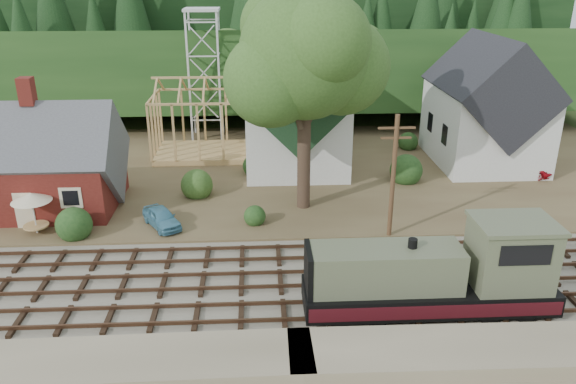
{
  "coord_description": "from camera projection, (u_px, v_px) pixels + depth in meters",
  "views": [
    {
      "loc": [
        -1.03,
        -26.02,
        15.86
      ],
      "look_at": [
        0.71,
        6.0,
        3.0
      ],
      "focal_mm": 35.0,
      "sensor_mm": 36.0,
      "label": 1
    }
  ],
  "objects": [
    {
      "name": "big_tree",
      "position": [
        307.0,
        63.0,
        35.72
      ],
      "size": [
        10.9,
        8.4,
        14.7
      ],
      "color": "#38281E",
      "rests_on": "village_flat"
    },
    {
      "name": "timber_frame",
      "position": [
        201.0,
        123.0,
        48.94
      ],
      "size": [
        8.2,
        6.2,
        6.99
      ],
      "color": "tan",
      "rests_on": "village_flat"
    },
    {
      "name": "farmhouse",
      "position": [
        486.0,
        109.0,
        46.77
      ],
      "size": [
        8.4,
        10.8,
        10.6
      ],
      "color": "silver",
      "rests_on": "village_flat"
    },
    {
      "name": "car_green",
      "position": [
        34.0,
        193.0,
        40.13
      ],
      "size": [
        3.57,
        1.44,
        1.15
      ],
      "primitive_type": "imported",
      "rotation": [
        0.0,
        0.0,
        1.64
      ],
      "color": "gray",
      "rests_on": "village_flat"
    },
    {
      "name": "ground",
      "position": [
        281.0,
        286.0,
        30.07
      ],
      "size": [
        140.0,
        140.0,
        0.0
      ],
      "primitive_type": "plane",
      "color": "#384C1E",
      "rests_on": "ground"
    },
    {
      "name": "hillside",
      "position": [
        266.0,
        106.0,
        68.99
      ],
      "size": [
        70.0,
        28.96,
        12.74
      ],
      "primitive_type": "cube",
      "rotation": [
        -0.17,
        0.0,
        0.0
      ],
      "color": "#1E3F19",
      "rests_on": "ground"
    },
    {
      "name": "church",
      "position": [
        295.0,
        106.0,
        46.48
      ],
      "size": [
        8.4,
        15.17,
        13.0
      ],
      "color": "silver",
      "rests_on": "village_flat"
    },
    {
      "name": "car_blue",
      "position": [
        162.0,
        217.0,
        36.04
      ],
      "size": [
        3.17,
        3.89,
        1.25
      ],
      "primitive_type": "imported",
      "rotation": [
        0.0,
        0.0,
        0.55
      ],
      "color": "#5295B0",
      "rests_on": "village_flat"
    },
    {
      "name": "lattice_tower",
      "position": [
        203.0,
        35.0,
        51.98
      ],
      "size": [
        3.2,
        3.2,
        12.12
      ],
      "color": "silver",
      "rests_on": "village_flat"
    },
    {
      "name": "village_flat",
      "position": [
        272.0,
        170.0,
        46.7
      ],
      "size": [
        64.0,
        26.0,
        0.3
      ],
      "primitive_type": "cube",
      "color": "brown",
      "rests_on": "ground"
    },
    {
      "name": "ridge",
      "position": [
        264.0,
        82.0,
        83.82
      ],
      "size": [
        80.0,
        20.0,
        12.0
      ],
      "primitive_type": "cube",
      "color": "black",
      "rests_on": "ground"
    },
    {
      "name": "car_red",
      "position": [
        523.0,
        166.0,
        45.21
      ],
      "size": [
        5.12,
        4.3,
        1.3
      ],
      "primitive_type": "imported",
      "rotation": [
        0.0,
        0.0,
        1.02
      ],
      "color": "#B10E19",
      "rests_on": "village_flat"
    },
    {
      "name": "telegraph_pole_near",
      "position": [
        393.0,
        176.0,
        33.66
      ],
      "size": [
        2.2,
        0.28,
        8.0
      ],
      "color": "#4C331E",
      "rests_on": "ground"
    },
    {
      "name": "depot",
      "position": [
        40.0,
        167.0,
        38.26
      ],
      "size": [
        10.8,
        7.41,
        9.0
      ],
      "color": "#531713",
      "rests_on": "village_flat"
    },
    {
      "name": "railroad_bed",
      "position": [
        281.0,
        284.0,
        30.04
      ],
      "size": [
        64.0,
        11.0,
        0.16
      ],
      "primitive_type": "cube",
      "color": "#726B5B",
      "rests_on": "ground"
    },
    {
      "name": "patio_set",
      "position": [
        31.0,
        199.0,
        34.55
      ],
      "size": [
        2.43,
        2.43,
        2.71
      ],
      "color": "silver",
      "rests_on": "village_flat"
    },
    {
      "name": "locomotive",
      "position": [
        440.0,
        276.0,
        26.88
      ],
      "size": [
        11.91,
        2.98,
        4.77
      ],
      "color": "black",
      "rests_on": "railroad_bed"
    }
  ]
}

